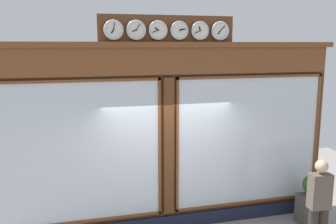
# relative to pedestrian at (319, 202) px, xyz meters

# --- Properties ---
(shop_facade) EXTENTS (6.88, 0.42, 4.13)m
(shop_facade) POSITION_rel_pedestrian_xyz_m (2.30, -1.62, 0.92)
(shop_facade) COLOR #5B3319
(shop_facade) RESTS_ON ground_plane
(pedestrian) EXTENTS (0.38, 0.25, 1.69)m
(pedestrian) POSITION_rel_pedestrian_xyz_m (0.00, 0.00, 0.00)
(pedestrian) COLOR #312A24
(pedestrian) RESTS_ON ground_plane
(planter_box) EXTENTS (0.56, 0.36, 0.61)m
(planter_box) POSITION_rel_pedestrian_xyz_m (-0.59, -0.96, -0.62)
(planter_box) COLOR #4C4742
(planter_box) RESTS_ON ground_plane
(planter_shrub) EXTENTS (0.42, 0.42, 0.42)m
(planter_shrub) POSITION_rel_pedestrian_xyz_m (-0.59, -0.96, -0.11)
(planter_shrub) COLOR #285623
(planter_shrub) RESTS_ON planter_box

